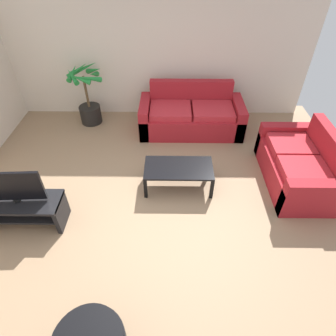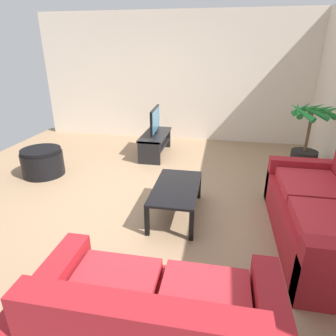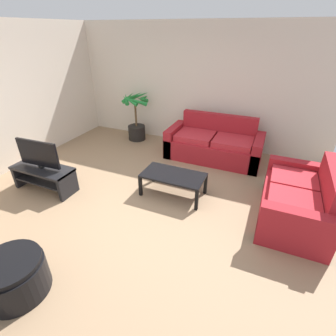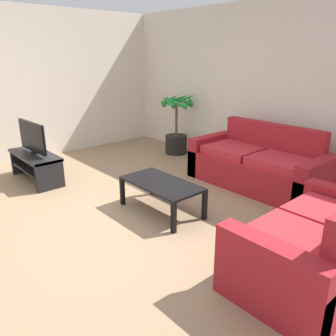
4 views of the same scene
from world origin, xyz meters
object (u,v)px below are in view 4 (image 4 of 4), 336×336
Objects in this scene: tv at (32,137)px; coffee_table at (161,186)px; potted_palm at (177,129)px; couch_loveseat at (317,248)px; tv_stand at (36,163)px; couch_main at (258,166)px.

tv reaches higher than coffee_table.
coffee_table is 0.88× the size of potted_palm.
couch_loveseat is 1.45× the size of tv_stand.
couch_main is 1.82× the size of tv_stand.
couch_main is at bearing 137.43° from couch_loveseat.
tv_stand is 1.36× the size of tv.
coffee_table is at bearing 19.29° from tv.
potted_palm reaches higher than tv_stand.
couch_main is 3.40m from tv_stand.
couch_loveseat is (1.63, -1.50, -0.00)m from couch_main.
couch_loveseat is at bearing 12.60° from tv_stand.
tv_stand is at bearing -160.64° from coffee_table.
coffee_table is (2.14, 0.75, 0.06)m from tv_stand.
potted_palm reaches higher than couch_main.
couch_main is 1.67× the size of potted_palm.
potted_palm is (-2.08, 0.28, 0.19)m from couch_main.
tv is (-4.04, -0.90, 0.40)m from couch_loveseat.
tv is (-2.41, -2.40, 0.40)m from couch_main.
couch_loveseat is 1.34× the size of potted_palm.
potted_palm reaches higher than tv.
tv_stand is at bearing -97.06° from potted_palm.
tv_stand is (-4.04, -0.90, -0.01)m from couch_loveseat.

